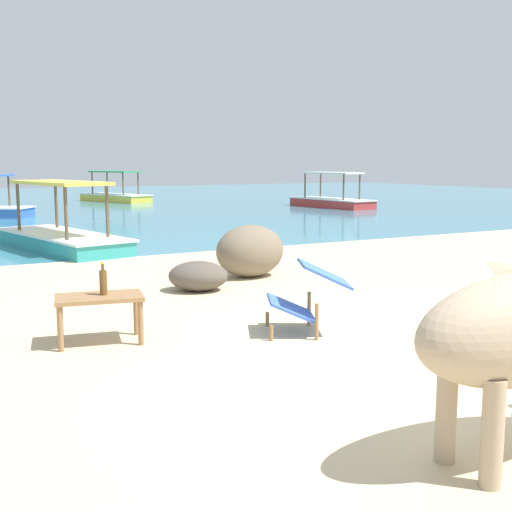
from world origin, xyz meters
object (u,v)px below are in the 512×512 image
object	(u,v)px
low_bench_table	(99,303)
boat_teal	(62,236)
deck_chair_near	(308,293)
boat_yellow	(115,195)
bottle	(103,282)
boat_red	(331,200)

from	to	relation	value
low_bench_table	boat_teal	world-z (taller)	boat_teal
deck_chair_near	boat_yellow	bearing A→B (deg)	-75.94
bottle	boat_red	bearing A→B (deg)	48.46
bottle	boat_teal	xyz separation A→B (m)	(0.99, 6.60, -0.30)
low_bench_table	boat_red	world-z (taller)	boat_red
boat_yellow	low_bench_table	bearing A→B (deg)	143.45
deck_chair_near	boat_red	bearing A→B (deg)	-100.36
bottle	boat_yellow	xyz separation A→B (m)	(6.21, 21.06, -0.30)
low_bench_table	bottle	distance (m)	0.20
boat_yellow	boat_teal	world-z (taller)	same
low_bench_table	boat_yellow	size ratio (longest dim) A/B	0.22
low_bench_table	deck_chair_near	distance (m)	1.91
boat_red	boat_teal	size ratio (longest dim) A/B	0.98
bottle	boat_teal	bearing A→B (deg)	81.43
boat_yellow	boat_teal	bearing A→B (deg)	140.16
boat_red	boat_teal	xyz separation A→B (m)	(-11.29, -7.27, 0.00)
deck_chair_near	boat_red	xyz separation A→B (m)	(10.51, 14.47, -0.13)
low_bench_table	boat_red	size ratio (longest dim) A/B	0.22
boat_red	boat_yellow	bearing A→B (deg)	-145.76
low_bench_table	bottle	world-z (taller)	bottle
low_bench_table	deck_chair_near	xyz separation A→B (m)	(1.82, -0.60, 0.02)
boat_red	boat_yellow	xyz separation A→B (m)	(-6.07, 7.20, 0.00)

